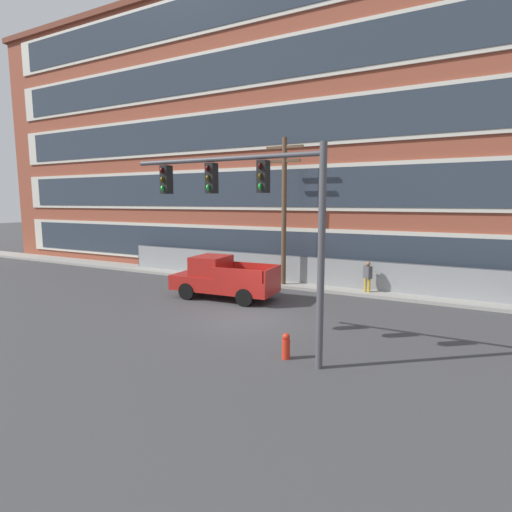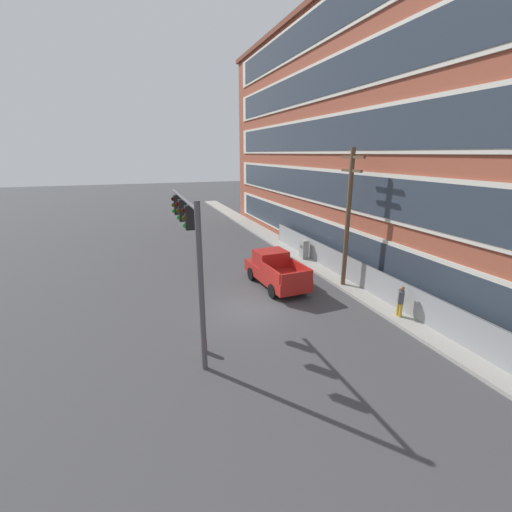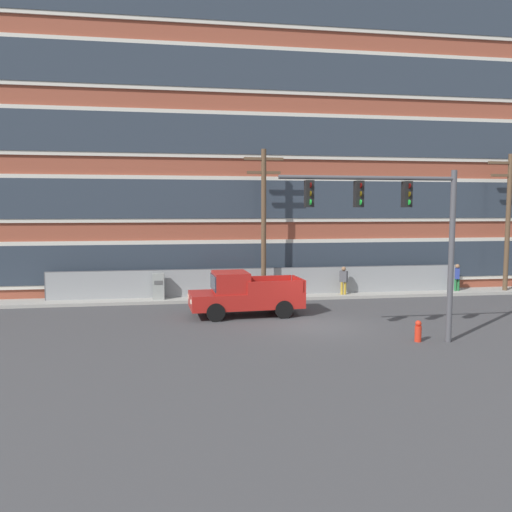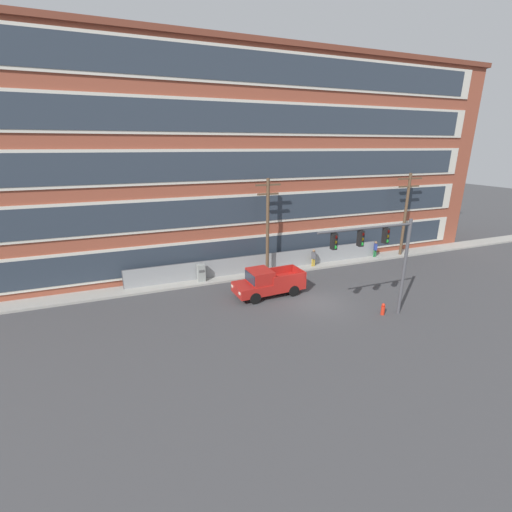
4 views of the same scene
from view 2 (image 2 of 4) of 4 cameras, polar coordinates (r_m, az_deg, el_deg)
ground_plane at (r=17.41m, az=-1.01°, el=-9.04°), size 160.00×160.00×0.00m
sidewalk_building_side at (r=20.33m, az=17.27°, el=-5.68°), size 80.00×1.82×0.16m
brick_mill_building at (r=24.26m, az=26.53°, el=18.03°), size 48.52×9.57×17.60m
chain_link_fence at (r=21.00m, az=16.16°, el=-2.65°), size 22.55×0.06×1.64m
traffic_signal_mast at (r=13.38m, az=-11.06°, el=3.25°), size 6.38×0.43×6.14m
pickup_truck_red at (r=20.23m, az=3.17°, el=-2.40°), size 5.19×2.32×2.01m
utility_pole_near_corner at (r=19.82m, az=15.11°, el=6.74°), size 2.05×0.26×7.88m
electrical_cabinet at (r=25.28m, az=8.00°, el=0.94°), size 0.59×0.47×1.51m
pedestrian_by_fence at (r=17.51m, az=22.95°, el=-6.80°), size 0.46×0.43×1.69m
fire_hydrant at (r=14.08m, az=-8.67°, el=-14.19°), size 0.24×0.24×0.78m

